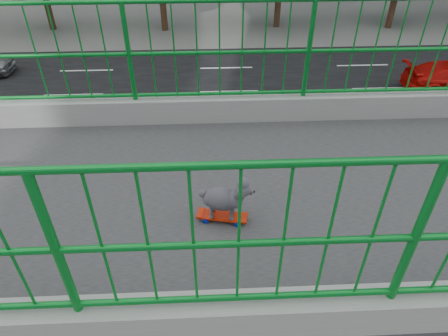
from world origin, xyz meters
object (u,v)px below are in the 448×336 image
Objects in this scene: poodle at (225,197)px; car_7 at (187,115)px; car_2 at (22,119)px; skateboard at (222,216)px.

poodle reaches higher than car_7.
poodle is 0.09× the size of car_2.
car_2 is at bearing -136.18° from skateboard.
poodle is at bearing 90.00° from skateboard.
car_2 is (-12.76, -8.12, -6.53)m from poodle.
skateboard is 0.98× the size of poodle.
poodle is 0.09× the size of car_7.
car_7 is at bearing -163.98° from skateboard.
poodle is 16.48m from car_2.
car_7 is at bearing -90.00° from car_2.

